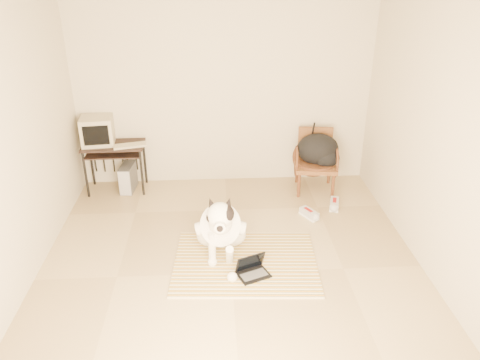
{
  "coord_description": "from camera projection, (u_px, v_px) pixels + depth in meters",
  "views": [
    {
      "loc": [
        -0.15,
        -3.92,
        2.97
      ],
      "look_at": [
        0.11,
        0.41,
        0.87
      ],
      "focal_mm": 35.0,
      "sensor_mm": 36.0,
      "label": 1
    }
  ],
  "objects": [
    {
      "name": "laptop",
      "position": [
        252.0,
        270.0,
        4.76
      ],
      "size": [
        0.37,
        0.33,
        0.22
      ],
      "color": "black",
      "rests_on": "rug"
    },
    {
      "name": "sneaker_left",
      "position": [
        309.0,
        214.0,
        5.84
      ],
      "size": [
        0.23,
        0.29,
        0.1
      ],
      "color": "white",
      "rests_on": "floor"
    },
    {
      "name": "backpack",
      "position": [
        319.0,
        151.0,
        6.31
      ],
      "size": [
        0.57,
        0.49,
        0.42
      ],
      "color": "black",
      "rests_on": "rattan_chair"
    },
    {
      "name": "wall_front",
      "position": [
        250.0,
        332.0,
        2.22
      ],
      "size": [
        4.5,
        0.0,
        4.5
      ],
      "primitive_type": "plane",
      "rotation": [
        -1.57,
        0.0,
        0.0
      ],
      "color": "beige",
      "rests_on": "floor"
    },
    {
      "name": "desk_keyboard",
      "position": [
        130.0,
        146.0,
        6.17
      ],
      "size": [
        0.45,
        0.26,
        0.03
      ],
      "primitive_type": "cube",
      "rotation": [
        0.0,
        0.0,
        0.25
      ],
      "color": "tan",
      "rests_on": "computer_desk"
    },
    {
      "name": "dog",
      "position": [
        221.0,
        227.0,
        5.0
      ],
      "size": [
        0.56,
        1.17,
        0.84
      ],
      "color": "white",
      "rests_on": "rug"
    },
    {
      "name": "floor",
      "position": [
        232.0,
        273.0,
        4.83
      ],
      "size": [
        4.5,
        4.5,
        0.0
      ],
      "primitive_type": "plane",
      "color": "tan",
      "rests_on": "ground"
    },
    {
      "name": "rattan_chair",
      "position": [
        315.0,
        161.0,
        6.39
      ],
      "size": [
        0.61,
        0.59,
        0.83
      ],
      "color": "brown",
      "rests_on": "floor"
    },
    {
      "name": "wall_back",
      "position": [
        224.0,
        88.0,
        6.26
      ],
      "size": [
        4.5,
        0.0,
        4.5
      ],
      "primitive_type": "plane",
      "rotation": [
        1.57,
        0.0,
        0.0
      ],
      "color": "beige",
      "rests_on": "floor"
    },
    {
      "name": "wall_left",
      "position": [
        5.0,
        157.0,
        4.13
      ],
      "size": [
        0.0,
        4.5,
        4.5
      ],
      "primitive_type": "plane",
      "rotation": [
        1.57,
        0.0,
        1.57
      ],
      "color": "beige",
      "rests_on": "floor"
    },
    {
      "name": "rug",
      "position": [
        245.0,
        262.0,
        4.97
      ],
      "size": [
        1.57,
        1.24,
        0.02
      ],
      "color": "orange",
      "rests_on": "floor"
    },
    {
      "name": "sneaker_right",
      "position": [
        334.0,
        204.0,
        6.06
      ],
      "size": [
        0.18,
        0.3,
        0.1
      ],
      "color": "white",
      "rests_on": "floor"
    },
    {
      "name": "computer_desk",
      "position": [
        114.0,
        151.0,
        6.28
      ],
      "size": [
        0.81,
        0.46,
        0.67
      ],
      "color": "black",
      "rests_on": "floor"
    },
    {
      "name": "pc_tower",
      "position": [
        128.0,
        178.0,
        6.45
      ],
      "size": [
        0.2,
        0.41,
        0.37
      ],
      "color": "#4B4B4D",
      "rests_on": "floor"
    },
    {
      "name": "crt_monitor",
      "position": [
        97.0,
        131.0,
        6.2
      ],
      "size": [
        0.45,
        0.44,
        0.37
      ],
      "color": "tan",
      "rests_on": "computer_desk"
    },
    {
      "name": "wall_right",
      "position": [
        445.0,
        147.0,
        4.35
      ],
      "size": [
        0.0,
        4.5,
        4.5
      ],
      "primitive_type": "plane",
      "rotation": [
        1.57,
        0.0,
        -1.57
      ],
      "color": "beige",
      "rests_on": "floor"
    }
  ]
}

